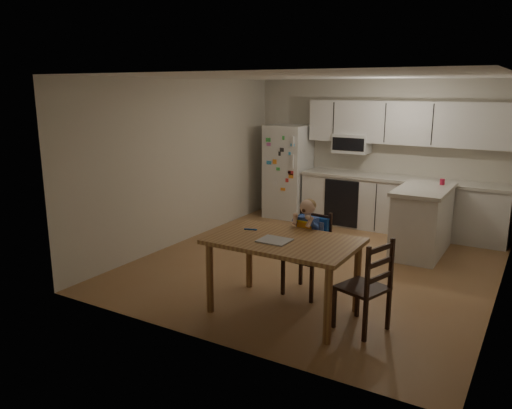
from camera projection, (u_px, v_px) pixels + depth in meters
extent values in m
cube|color=#9C6C41|center=(316.00, 264.00, 6.86)|extent=(4.50, 5.00, 0.01)
cube|color=beige|center=(377.00, 153.00, 8.66)|extent=(4.50, 0.02, 2.50)
cube|color=beige|center=(184.00, 162.00, 7.68)|extent=(0.02, 5.00, 2.50)
cube|color=beige|center=(509.00, 192.00, 5.45)|extent=(0.02, 5.00, 2.50)
cube|color=white|center=(322.00, 76.00, 6.28)|extent=(4.50, 5.00, 0.01)
cube|color=silver|center=(288.00, 171.00, 9.23)|extent=(0.72, 0.70, 1.70)
cube|color=silver|center=(400.00, 206.00, 8.34)|extent=(3.34, 0.60, 0.86)
cube|color=beige|center=(401.00, 179.00, 8.22)|extent=(3.37, 0.62, 0.05)
cube|color=black|center=(341.00, 203.00, 8.53)|extent=(0.60, 0.02, 0.80)
cube|color=silver|center=(407.00, 123.00, 8.13)|extent=(3.34, 0.34, 0.70)
cube|color=silver|center=(352.00, 143.00, 8.65)|extent=(0.60, 0.38, 0.33)
cube|color=silver|center=(422.00, 222.00, 7.22)|extent=(0.63, 1.26, 0.92)
cube|color=beige|center=(425.00, 189.00, 7.10)|extent=(0.69, 1.32, 0.05)
cylinder|color=#BF1938|center=(442.00, 182.00, 7.28)|extent=(0.07, 0.07, 0.09)
cube|color=brown|center=(284.00, 241.00, 5.22)|extent=(1.53, 0.98, 0.04)
cylinder|color=brown|center=(210.00, 278.00, 5.31)|extent=(0.08, 0.08, 0.77)
cylinder|color=brown|center=(249.00, 256.00, 5.99)|extent=(0.08, 0.08, 0.77)
cylinder|color=brown|center=(328.00, 305.00, 4.64)|extent=(0.08, 0.08, 0.77)
cylinder|color=brown|center=(357.00, 278.00, 5.32)|extent=(0.08, 0.08, 0.77)
cube|color=#A0A0A5|center=(274.00, 240.00, 5.15)|extent=(0.32, 0.27, 0.01)
cylinder|color=#194BB0|center=(249.00, 229.00, 5.55)|extent=(0.12, 0.06, 0.02)
cube|color=black|center=(306.00, 258.00, 5.78)|extent=(0.47, 0.47, 0.03)
cube|color=black|center=(283.00, 277.00, 5.80)|extent=(0.04, 0.04, 0.43)
cube|color=black|center=(301.00, 268.00, 6.10)|extent=(0.04, 0.04, 0.43)
cube|color=black|center=(311.00, 285.00, 5.57)|extent=(0.04, 0.04, 0.43)
cube|color=black|center=(329.00, 275.00, 5.87)|extent=(0.04, 0.04, 0.43)
cube|color=black|center=(315.00, 232.00, 5.87)|extent=(0.43, 0.08, 0.51)
cube|color=#194BB0|center=(306.00, 252.00, 5.77)|extent=(0.42, 0.39, 0.10)
cube|color=#194BB0|center=(313.00, 231.00, 5.82)|extent=(0.39, 0.11, 0.35)
cube|color=#557FD3|center=(306.00, 248.00, 5.74)|extent=(0.33, 0.29, 0.02)
cube|color=#3056A7|center=(308.00, 228.00, 5.71)|extent=(0.24, 0.17, 0.26)
cube|color=orange|center=(304.00, 230.00, 5.66)|extent=(0.19, 0.03, 0.20)
sphere|color=beige|center=(308.00, 207.00, 5.64)|extent=(0.19, 0.19, 0.17)
ellipsoid|color=olive|center=(308.00, 205.00, 5.64)|extent=(0.19, 0.18, 0.14)
cube|color=black|center=(362.00, 288.00, 4.92)|extent=(0.53, 0.53, 0.03)
cube|color=black|center=(358.00, 298.00, 5.24)|extent=(0.04, 0.04, 0.42)
cube|color=black|center=(388.00, 310.00, 4.96)|extent=(0.04, 0.04, 0.42)
cube|color=black|center=(334.00, 308.00, 4.99)|extent=(0.04, 0.04, 0.42)
cube|color=black|center=(365.00, 321.00, 4.72)|extent=(0.04, 0.04, 0.42)
cube|color=black|center=(380.00, 268.00, 4.72)|extent=(0.16, 0.41, 0.50)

